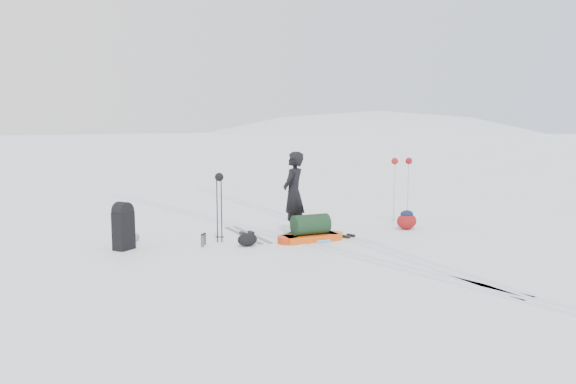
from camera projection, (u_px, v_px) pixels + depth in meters
name	position (u px, v px, depth m)	size (l,w,h in m)	color
ground	(292.00, 240.00, 11.26)	(200.00, 200.00, 0.00)	white
ski_tracks	(292.00, 230.00, 12.32)	(3.38, 17.97, 0.01)	silver
skier	(294.00, 194.00, 11.66)	(0.64, 0.42, 1.75)	black
pulk_sled	(311.00, 231.00, 11.12)	(1.45, 0.66, 0.54)	#ED500D
expedition_rucksack	(124.00, 227.00, 10.42)	(0.74, 0.91, 0.90)	black
ski_poles_black	(219.00, 185.00, 10.93)	(0.19, 0.17, 1.37)	black
ski_poles_silver	(402.00, 169.00, 12.82)	(0.46, 0.30, 1.54)	silver
touring_skis_grey	(247.00, 234.00, 11.74)	(0.57, 1.97, 0.07)	#94969C
touring_skis_white	(348.00, 237.00, 11.44)	(0.68, 1.81, 0.07)	silver
rope_coil	(318.00, 239.00, 11.23)	(0.71, 0.71, 0.07)	#61B8ED
small_daypack	(407.00, 220.00, 12.37)	(0.55, 0.45, 0.42)	maroon
thermos_pair	(203.00, 240.00, 10.71)	(0.19, 0.22, 0.25)	#5C5E64
stuff_sack	(247.00, 239.00, 10.70)	(0.42, 0.32, 0.25)	black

